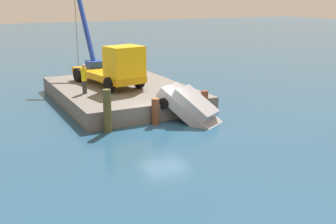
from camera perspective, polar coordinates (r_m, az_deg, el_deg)
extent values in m
plane|color=navy|center=(23.35, -0.49, -1.94)|extent=(200.00, 200.00, 0.00)
cube|color=slate|center=(29.11, -6.36, 2.53)|extent=(11.61, 8.27, 1.03)
cube|color=orange|center=(29.44, -8.27, 5.07)|extent=(6.72, 3.42, 0.45)
cube|color=yellow|center=(27.28, -5.97, 6.88)|extent=(2.16, 2.50, 1.95)
cylinder|color=black|center=(28.19, -3.96, 4.27)|extent=(1.04, 0.48, 1.00)
cylinder|color=black|center=(27.01, -8.03, 3.66)|extent=(1.04, 0.48, 1.00)
cylinder|color=black|center=(31.96, -8.44, 5.47)|extent=(1.04, 0.48, 1.00)
cylinder|color=black|center=(30.93, -12.17, 4.96)|extent=(1.04, 0.48, 1.00)
cylinder|color=#1938A5|center=(33.04, -11.49, 12.66)|extent=(5.13, 0.52, 6.54)
cube|color=#1938A5|center=(31.04, -10.06, 6.42)|extent=(1.00, 1.00, 0.50)
cylinder|color=#4C4C19|center=(35.42, -12.42, 11.77)|extent=(0.04, 0.04, 7.57)
cylinder|color=#373737|center=(27.10, -11.30, 3.34)|extent=(0.28, 0.28, 0.81)
cylinder|color=yellow|center=(26.95, -11.39, 5.03)|extent=(0.34, 0.34, 0.81)
sphere|color=tan|center=(26.86, -11.44, 6.12)|extent=(0.23, 0.23, 0.23)
cube|color=#99999E|center=(24.04, 3.53, -0.10)|extent=(4.38, 3.64, 2.94)
cube|color=#99999E|center=(23.83, 3.83, 1.23)|extent=(2.80, 2.57, 1.73)
cylinder|color=black|center=(24.68, 6.74, -2.46)|extent=(0.87, 0.65, 0.89)
cylinder|color=black|center=(23.12, 4.80, -3.66)|extent=(0.87, 0.65, 0.89)
cylinder|color=black|center=(25.36, 1.64, 2.05)|extent=(0.87, 0.65, 0.89)
cylinder|color=black|center=(23.85, -0.57, 1.18)|extent=(0.87, 0.65, 0.89)
cylinder|color=brown|center=(22.30, -8.26, 0.15)|extent=(0.43, 0.43, 2.31)
cylinder|color=brown|center=(23.50, -1.71, 0.06)|extent=(0.44, 0.44, 1.49)
cylinder|color=brown|center=(25.08, 4.96, 1.12)|extent=(0.43, 0.43, 1.59)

